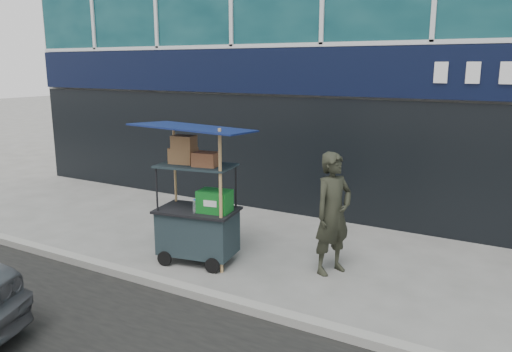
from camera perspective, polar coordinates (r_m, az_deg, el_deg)
The scene contains 4 objects.
ground at distance 7.04m, azimuth -5.97°, elevation -12.93°, with size 80.00×80.00×0.00m, color slate.
curb at distance 6.87m, azimuth -6.98°, elevation -13.07°, with size 80.00×0.18×0.12m, color gray.
vendor_cart at distance 7.76m, azimuth -6.62°, elevation -4.35°, with size 1.81×1.41×2.20m.
vendor_man at distance 7.37m, azimuth 8.80°, elevation -4.25°, with size 0.66×0.43×1.81m, color #25271D.
Camera 1 is at (3.77, -5.11, 3.02)m, focal length 35.00 mm.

